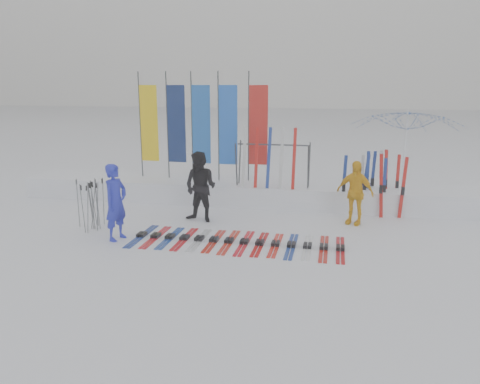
% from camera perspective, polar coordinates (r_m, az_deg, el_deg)
% --- Properties ---
extents(ground, '(120.00, 120.00, 0.00)m').
position_cam_1_polar(ground, '(9.61, -3.12, -7.89)').
color(ground, white).
rests_on(ground, ground).
extents(snow_bank, '(14.00, 1.60, 0.60)m').
position_cam_1_polar(snow_bank, '(13.83, 1.70, -0.04)').
color(snow_bank, white).
rests_on(snow_bank, ground).
extents(person_blue, '(0.56, 0.71, 1.73)m').
position_cam_1_polar(person_blue, '(10.75, -14.90, -1.22)').
color(person_blue, '#2029BD').
rests_on(person_blue, ground).
extents(person_black, '(1.01, 0.87, 1.79)m').
position_cam_1_polar(person_black, '(11.82, -4.83, 0.61)').
color(person_black, black).
rests_on(person_black, ground).
extents(person_yellow, '(1.02, 0.72, 1.60)m').
position_cam_1_polar(person_yellow, '(11.93, 13.83, -0.07)').
color(person_yellow, yellow).
rests_on(person_yellow, ground).
extents(tent_canopy, '(3.97, 4.01, 2.81)m').
position_cam_1_polar(tent_canopy, '(14.08, 19.34, 4.04)').
color(tent_canopy, white).
rests_on(tent_canopy, ground).
extents(ski_row, '(4.65, 1.69, 0.07)m').
position_cam_1_polar(ski_row, '(10.38, -0.32, -6.04)').
color(ski_row, navy).
rests_on(ski_row, ground).
extents(pole_cluster, '(0.71, 0.77, 1.22)m').
position_cam_1_polar(pole_cluster, '(11.76, -17.57, -1.55)').
color(pole_cluster, '#595B60').
rests_on(pole_cluster, ground).
extents(feather_flags, '(3.97, 0.19, 3.20)m').
position_cam_1_polar(feather_flags, '(14.07, -4.78, 8.17)').
color(feather_flags, '#383A3F').
rests_on(feather_flags, ground).
extents(ski_rack, '(2.04, 0.80, 1.23)m').
position_cam_1_polar(ski_rack, '(13.15, 4.04, 4.06)').
color(ski_rack, '#383A3F').
rests_on(ski_rack, ground).
extents(upright_skis, '(1.58, 1.14, 1.69)m').
position_cam_1_polar(upright_skis, '(13.28, 16.36, 1.10)').
color(upright_skis, silver).
rests_on(upright_skis, ground).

